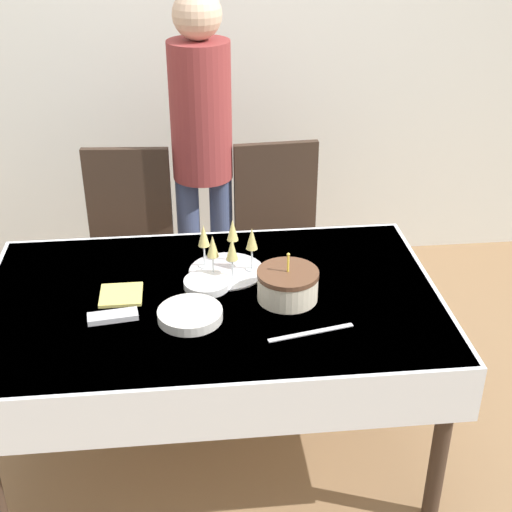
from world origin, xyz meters
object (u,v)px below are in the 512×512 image
at_px(dining_chair_far_left, 129,243).
at_px(person_standing, 202,137).
at_px(birthday_cake, 288,285).
at_px(dining_chair_far_right, 279,236).
at_px(champagne_tray, 227,252).
at_px(plate_stack_main, 190,315).
at_px(plate_stack_dessert, 207,283).

relative_size(dining_chair_far_left, person_standing, 0.58).
distance_m(dining_chair_far_left, birthday_cake, 1.10).
bearing_deg(dining_chair_far_right, champagne_tray, -113.94).
height_order(dining_chair_far_right, champagne_tray, dining_chair_far_right).
relative_size(champagne_tray, plate_stack_main, 1.29).
relative_size(plate_stack_main, person_standing, 0.14).
bearing_deg(birthday_cake, plate_stack_main, -164.49).
height_order(dining_chair_far_right, plate_stack_main, dining_chair_far_right).
height_order(plate_stack_main, plate_stack_dessert, plate_stack_main).
distance_m(birthday_cake, plate_stack_dessert, 0.31).
relative_size(dining_chair_far_left, birthday_cake, 4.34).
xyz_separation_m(dining_chair_far_left, birthday_cake, (0.62, -0.87, 0.26)).
xyz_separation_m(plate_stack_main, plate_stack_dessert, (0.07, 0.21, -0.00)).
height_order(plate_stack_dessert, person_standing, person_standing).
height_order(dining_chair_far_left, person_standing, person_standing).
relative_size(dining_chair_far_right, person_standing, 0.58).
relative_size(birthday_cake, champagne_tray, 0.76).
bearing_deg(champagne_tray, plate_stack_main, -115.38).
bearing_deg(plate_stack_dessert, dining_chair_far_right, 63.89).
height_order(birthday_cake, plate_stack_main, birthday_cake).
height_order(champagne_tray, plate_stack_main, champagne_tray).
bearing_deg(birthday_cake, dining_chair_far_left, 125.58).
height_order(dining_chair_far_left, plate_stack_main, dining_chair_far_left).
relative_size(plate_stack_dessert, person_standing, 0.10).
distance_m(dining_chair_far_right, person_standing, 0.60).
height_order(birthday_cake, person_standing, person_standing).
bearing_deg(birthday_cake, plate_stack_dessert, 158.69).
relative_size(champagne_tray, plate_stack_dessert, 1.69).
distance_m(dining_chair_far_left, dining_chair_far_right, 0.71).
relative_size(birthday_cake, plate_stack_dessert, 1.29).
bearing_deg(dining_chair_far_right, plate_stack_main, -114.40).
bearing_deg(champagne_tray, dining_chair_far_right, 66.06).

